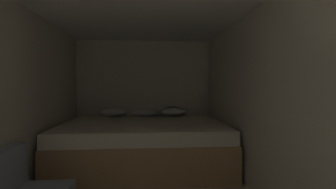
% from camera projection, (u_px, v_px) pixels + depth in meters
% --- Properties ---
extents(wall_back, '(2.62, 0.05, 2.08)m').
position_uv_depth(wall_back, '(144.00, 95.00, 4.75)').
color(wall_back, beige).
rests_on(wall_back, ground).
extents(wall_right, '(0.05, 4.96, 2.08)m').
position_uv_depth(wall_right, '(275.00, 104.00, 2.35)').
color(wall_right, beige).
rests_on(wall_right, ground).
extents(bed, '(2.40, 1.84, 0.81)m').
position_uv_depth(bed, '(143.00, 143.00, 3.79)').
color(bed, tan).
rests_on(bed, ground).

